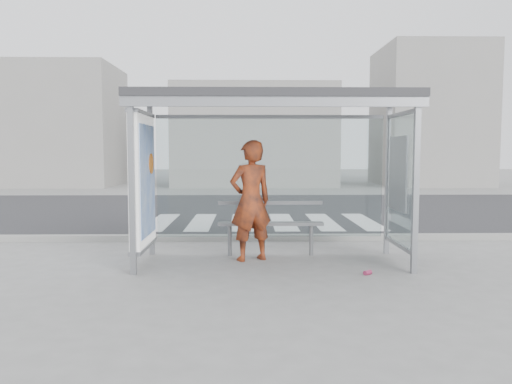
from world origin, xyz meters
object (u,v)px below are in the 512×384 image
(bus_shelter, at_px, (248,136))
(bench, at_px, (271,223))
(soda_can, at_px, (368,273))
(person, at_px, (251,201))

(bus_shelter, height_order, bench, bus_shelter)
(bus_shelter, height_order, soda_can, bus_shelter)
(bench, relative_size, soda_can, 14.40)
(bus_shelter, bearing_deg, soda_can, -26.42)
(bench, height_order, soda_can, bench)
(bus_shelter, relative_size, person, 2.21)
(person, bearing_deg, bench, -155.23)
(bench, distance_m, soda_can, 1.96)
(bus_shelter, bearing_deg, bench, 54.10)
(soda_can, bearing_deg, bench, 133.94)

